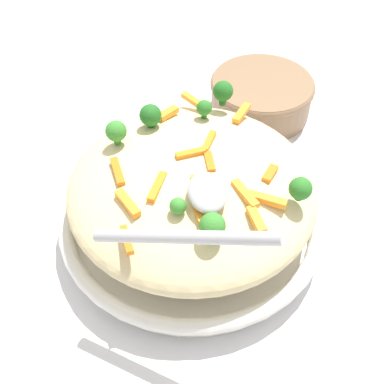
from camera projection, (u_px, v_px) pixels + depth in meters
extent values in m
plane|color=silver|center=(192.00, 230.00, 0.62)|extent=(2.40, 2.40, 0.00)
cylinder|color=white|center=(192.00, 224.00, 0.62)|extent=(0.29, 0.29, 0.02)
torus|color=white|center=(192.00, 213.00, 0.60)|extent=(0.32, 0.32, 0.02)
torus|color=black|center=(192.00, 211.00, 0.60)|extent=(0.31, 0.31, 0.00)
ellipsoid|color=beige|center=(192.00, 188.00, 0.57)|extent=(0.29, 0.29, 0.08)
cube|color=orange|center=(193.00, 101.00, 0.62)|extent=(0.04, 0.03, 0.01)
cube|color=orange|center=(202.00, 211.00, 0.50)|extent=(0.03, 0.01, 0.01)
cube|color=orange|center=(197.00, 185.00, 0.52)|extent=(0.02, 0.01, 0.01)
cube|color=orange|center=(256.00, 220.00, 0.49)|extent=(0.03, 0.02, 0.01)
cube|color=orange|center=(209.00, 142.00, 0.56)|extent=(0.03, 0.02, 0.01)
cube|color=orange|center=(168.00, 113.00, 0.61)|extent=(0.02, 0.03, 0.01)
cube|color=orange|center=(157.00, 187.00, 0.52)|extent=(0.04, 0.02, 0.01)
cube|color=orange|center=(128.00, 203.00, 0.51)|extent=(0.04, 0.03, 0.01)
cube|color=orange|center=(189.00, 154.00, 0.55)|extent=(0.01, 0.03, 0.01)
cube|color=orange|center=(127.00, 240.00, 0.47)|extent=(0.03, 0.01, 0.01)
cube|color=orange|center=(270.00, 174.00, 0.54)|extent=(0.03, 0.02, 0.01)
cube|color=orange|center=(245.00, 194.00, 0.51)|extent=(0.04, 0.02, 0.01)
cube|color=orange|center=(210.00, 164.00, 0.54)|extent=(0.03, 0.01, 0.01)
cube|color=orange|center=(242.00, 113.00, 0.61)|extent=(0.04, 0.03, 0.01)
cube|color=orange|center=(267.00, 200.00, 0.51)|extent=(0.03, 0.04, 0.01)
cube|color=orange|center=(118.00, 173.00, 0.53)|extent=(0.04, 0.02, 0.01)
cylinder|color=#296820|center=(299.00, 196.00, 0.51)|extent=(0.01, 0.01, 0.01)
sphere|color=#2D7A28|center=(300.00, 189.00, 0.50)|extent=(0.02, 0.02, 0.02)
cylinder|color=#377928|center=(178.00, 212.00, 0.50)|extent=(0.01, 0.01, 0.01)
sphere|color=#3D8E33|center=(178.00, 206.00, 0.49)|extent=(0.02, 0.02, 0.02)
cylinder|color=#205B1C|center=(151.00, 124.00, 0.59)|extent=(0.01, 0.01, 0.01)
sphere|color=#236B23|center=(150.00, 115.00, 0.58)|extent=(0.03, 0.03, 0.03)
cylinder|color=#296820|center=(204.00, 115.00, 0.60)|extent=(0.01, 0.01, 0.01)
sphere|color=#2D7A28|center=(204.00, 108.00, 0.60)|extent=(0.02, 0.02, 0.02)
cylinder|color=#377928|center=(212.00, 234.00, 0.48)|extent=(0.01, 0.01, 0.01)
sphere|color=#3D8E33|center=(212.00, 226.00, 0.47)|extent=(0.03, 0.03, 0.03)
cylinder|color=#205B1C|center=(223.00, 100.00, 0.62)|extent=(0.01, 0.01, 0.01)
sphere|color=#236B23|center=(223.00, 91.00, 0.61)|extent=(0.03, 0.03, 0.03)
cylinder|color=#377928|center=(117.00, 140.00, 0.57)|extent=(0.01, 0.01, 0.01)
sphere|color=#3D8E33|center=(116.00, 131.00, 0.56)|extent=(0.02, 0.02, 0.02)
ellipsoid|color=#B7B7BC|center=(207.00, 192.00, 0.50)|extent=(0.06, 0.04, 0.02)
cylinder|color=#B7B7BC|center=(181.00, 237.00, 0.42)|extent=(0.08, 0.16, 0.07)
cylinder|color=#8C6B4C|center=(261.00, 97.00, 0.77)|extent=(0.15, 0.15, 0.06)
torus|color=#8C6B4C|center=(263.00, 84.00, 0.75)|extent=(0.16, 0.16, 0.01)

